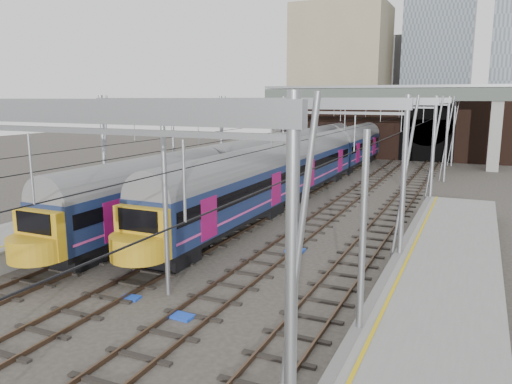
% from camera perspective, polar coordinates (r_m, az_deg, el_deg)
% --- Properties ---
extents(ground, '(160.00, 160.00, 0.00)m').
position_cam_1_polar(ground, '(19.51, -13.35, -13.35)').
color(ground, '#38332D').
rests_on(ground, ground).
extents(platform_left, '(4.32, 55.00, 1.12)m').
position_cam_1_polar(platform_left, '(27.89, -27.10, -5.67)').
color(platform_left, gray).
rests_on(platform_left, ground).
extents(platform_right, '(4.32, 47.00, 1.12)m').
position_cam_1_polar(platform_right, '(14.50, 18.35, -20.15)').
color(platform_right, gray).
rests_on(platform_right, ground).
extents(tracks, '(14.40, 80.00, 0.22)m').
position_cam_1_polar(tracks, '(32.02, 3.17, -3.46)').
color(tracks, '#4C3828').
rests_on(tracks, ground).
extents(overhead_line, '(16.80, 80.00, 8.00)m').
position_cam_1_polar(overhead_line, '(37.19, 6.92, 8.67)').
color(overhead_line, gray).
rests_on(overhead_line, ground).
extents(retaining_wall, '(28.00, 2.75, 9.00)m').
position_cam_1_polar(retaining_wall, '(66.72, 15.96, 7.31)').
color(retaining_wall, black).
rests_on(retaining_wall, ground).
extents(overbridge, '(28.00, 3.00, 9.25)m').
position_cam_1_polar(overbridge, '(61.01, 13.95, 9.88)').
color(overbridge, gray).
rests_on(overbridge, ground).
extents(city_skyline, '(37.50, 27.50, 60.00)m').
position_cam_1_polar(city_skyline, '(85.38, 19.26, 16.38)').
color(city_skyline, tan).
rests_on(city_skyline, ground).
extents(train_main, '(2.76, 63.81, 4.76)m').
position_cam_1_polar(train_main, '(50.73, 9.14, 4.50)').
color(train_main, black).
rests_on(train_main, ground).
extents(train_second, '(2.63, 60.93, 4.59)m').
position_cam_1_polar(train_second, '(48.80, 3.56, 4.28)').
color(train_second, black).
rests_on(train_second, ground).
extents(equip_cover_a, '(0.84, 0.62, 0.09)m').
position_cam_1_polar(equip_cover_a, '(18.85, -8.40, -13.90)').
color(equip_cover_a, blue).
rests_on(equip_cover_a, ground).
extents(equip_cover_b, '(0.79, 0.59, 0.09)m').
position_cam_1_polar(equip_cover_b, '(20.85, -14.15, -11.65)').
color(equip_cover_b, blue).
rests_on(equip_cover_b, ground).
extents(equip_cover_c, '(0.99, 0.72, 0.11)m').
position_cam_1_polar(equip_cover_c, '(26.19, 4.48, -6.64)').
color(equip_cover_c, blue).
rests_on(equip_cover_c, ground).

